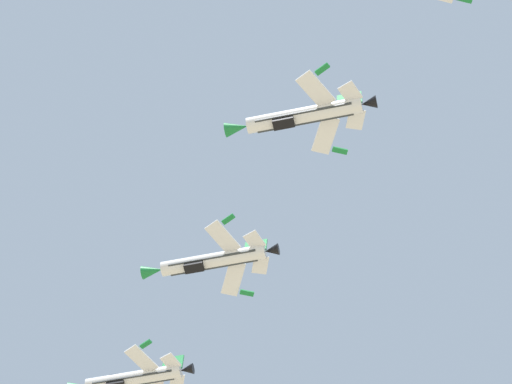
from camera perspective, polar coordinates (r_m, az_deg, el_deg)
name	(u,v)px	position (r m, az deg, el deg)	size (l,w,h in m)	color
fighter_jet_left_wing	(132,378)	(149.19, -5.95, -8.83)	(15.90, 10.38, 4.39)	silver
fighter_jet_right_wing	(211,261)	(135.20, -2.16, -3.30)	(15.90, 10.22, 4.50)	silver
fighter_jet_left_outer	(301,116)	(123.28, 2.18, 3.65)	(15.90, 10.41, 4.39)	silver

